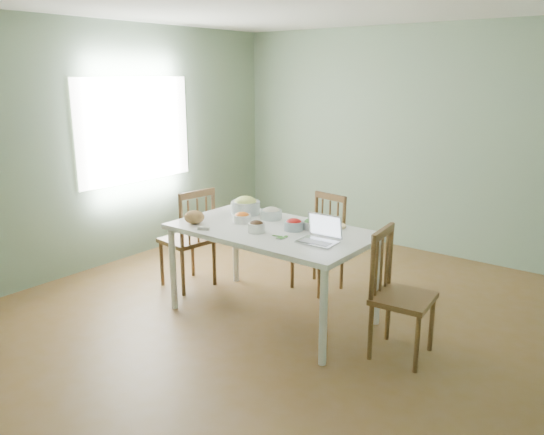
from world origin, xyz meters
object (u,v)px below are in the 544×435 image
Objects in this scene: bread_boule at (194,217)px; laptop at (318,230)px; dining_table at (272,273)px; bowl_squash at (246,205)px; chair_far at (317,243)px; chair_right at (404,295)px; chair_left at (187,237)px.

laptop reaches higher than bread_boule.
dining_table is 0.76m from bowl_squash.
dining_table is 0.86m from bread_boule.
chair_far is 5.28× the size of bread_boule.
dining_table is at bearing -26.06° from bowl_squash.
bread_boule is (-1.88, -0.36, 0.38)m from chair_right.
chair_right is (1.26, -0.73, 0.02)m from chair_far.
chair_left is 1.72m from laptop.
chair_far is (-0.03, 0.79, 0.07)m from dining_table.
chair_far is 1.14m from laptop.
chair_right is at bearing 9.52° from laptop.
chair_far is at bearing 54.00° from chair_right.
chair_left reaches higher than bread_boule.
dining_table is at bearing 86.85° from chair_right.
dining_table is 0.79m from chair_far.
dining_table is 6.29× the size of bowl_squash.
chair_far is 0.96× the size of chair_right.
chair_far is at bearing 92.31° from dining_table.
bowl_squash is at bearing 76.48° from bread_boule.
chair_far is at bearing 131.65° from chair_left.
chair_left is 0.75m from bowl_squash.
chair_far reaches higher than bread_boule.
dining_table is at bearing 24.59° from bread_boule.
bowl_squash is (-0.52, 0.25, 0.49)m from dining_table.
bread_boule is at bearing -155.41° from dining_table.
dining_table is 9.64× the size of bread_boule.
dining_table is at bearing 166.31° from laptop.
bread_boule is at bearing -111.76° from chair_far.
chair_right is 0.83m from laptop.
chair_right reaches higher than bread_boule.
chair_right is at bearing 98.00° from chair_left.
dining_table is at bearing 95.45° from chair_left.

